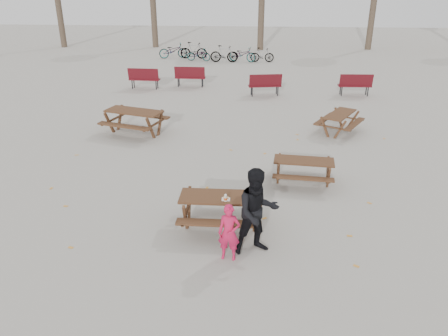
# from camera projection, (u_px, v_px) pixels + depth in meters

# --- Properties ---
(ground) EXTENTS (80.00, 80.00, 0.00)m
(ground) POSITION_uv_depth(u_px,v_px,m) (221.00, 226.00, 9.86)
(ground) COLOR gray
(ground) RESTS_ON ground
(main_picnic_table) EXTENTS (1.80, 1.45, 0.78)m
(main_picnic_table) POSITION_uv_depth(u_px,v_px,m) (221.00, 204.00, 9.62)
(main_picnic_table) COLOR #3B2715
(main_picnic_table) RESTS_ON ground
(food_tray) EXTENTS (0.18, 0.11, 0.03)m
(food_tray) POSITION_uv_depth(u_px,v_px,m) (226.00, 199.00, 9.37)
(food_tray) COLOR silver
(food_tray) RESTS_ON main_picnic_table
(bread_roll) EXTENTS (0.14, 0.06, 0.05)m
(bread_roll) POSITION_uv_depth(u_px,v_px,m) (226.00, 197.00, 9.35)
(bread_roll) COLOR tan
(bread_roll) RESTS_ON food_tray
(soda_bottle) EXTENTS (0.07, 0.07, 0.17)m
(soda_bottle) POSITION_uv_depth(u_px,v_px,m) (226.00, 198.00, 9.30)
(soda_bottle) COLOR silver
(soda_bottle) RESTS_ON main_picnic_table
(child) EXTENTS (0.46, 0.32, 1.19)m
(child) POSITION_uv_depth(u_px,v_px,m) (229.00, 233.00, 8.53)
(child) COLOR #C61846
(child) RESTS_ON ground
(adult) EXTENTS (1.07, 0.96, 1.83)m
(adult) POSITION_uv_depth(u_px,v_px,m) (257.00, 212.00, 8.63)
(adult) COLOR black
(adult) RESTS_ON ground
(picnic_table_east) EXTENTS (1.70, 1.43, 0.68)m
(picnic_table_east) POSITION_uv_depth(u_px,v_px,m) (303.00, 172.00, 11.75)
(picnic_table_east) COLOR #3B2715
(picnic_table_east) RESTS_ON ground
(picnic_table_north) EXTENTS (2.37, 2.11, 0.85)m
(picnic_table_north) POSITION_uv_depth(u_px,v_px,m) (135.00, 122.00, 15.34)
(picnic_table_north) COLOR #3B2715
(picnic_table_north) RESTS_ON ground
(picnic_table_far) EXTENTS (1.95, 2.07, 0.70)m
(picnic_table_far) POSITION_uv_depth(u_px,v_px,m) (339.00, 123.00, 15.51)
(picnic_table_far) COLOR #3B2715
(picnic_table_far) RESTS_ON ground
(park_bench_row) EXTENTS (11.59, 2.08, 1.03)m
(park_bench_row) POSITION_uv_depth(u_px,v_px,m) (236.00, 81.00, 20.83)
(park_bench_row) COLOR #5B121A
(park_bench_row) RESTS_ON ground
(bicycle_row) EXTENTS (7.62, 2.05, 1.06)m
(bicycle_row) POSITION_uv_depth(u_px,v_px,m) (211.00, 53.00, 28.25)
(bicycle_row) COLOR black
(bicycle_row) RESTS_ON ground
(fallen_leaves) EXTENTS (11.00, 11.00, 0.01)m
(fallen_leaves) POSITION_uv_depth(u_px,v_px,m) (246.00, 179.00, 12.10)
(fallen_leaves) COLOR gold
(fallen_leaves) RESTS_ON ground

